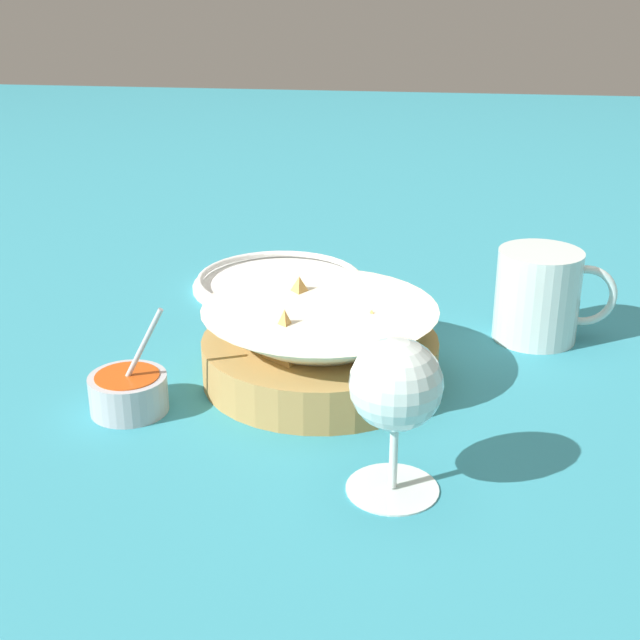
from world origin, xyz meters
TOP-DOWN VIEW (x-y plane):
  - ground_plane at (0.00, 0.00)m, footprint 4.00×4.00m
  - food_basket at (-0.03, 0.02)m, footprint 0.24×0.24m
  - sauce_cup at (-0.21, -0.08)m, footprint 0.08×0.07m
  - wine_glass at (0.05, -0.18)m, footprint 0.08×0.08m
  - beer_mug at (0.20, 0.15)m, footprint 0.13×0.09m
  - side_plate at (-0.12, 0.28)m, footprint 0.23×0.23m

SIDE VIEW (x-z plane):
  - ground_plane at x=0.00m, z-range 0.00..0.00m
  - side_plate at x=-0.12m, z-range 0.00..0.01m
  - sauce_cup at x=-0.21m, z-range -0.03..0.07m
  - food_basket at x=-0.03m, z-range -0.01..0.08m
  - beer_mug at x=0.20m, z-range 0.00..0.10m
  - wine_glass at x=0.05m, z-range 0.02..0.16m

